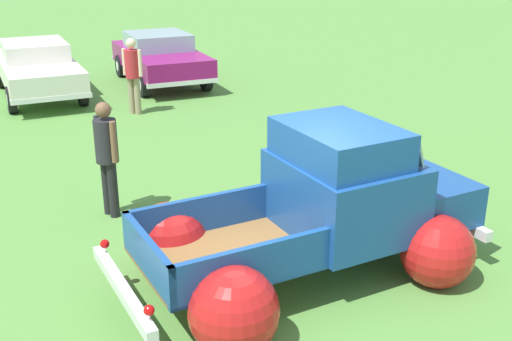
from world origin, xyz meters
TOP-DOWN VIEW (x-y plane):
  - ground_plane at (0.00, 0.00)m, footprint 80.00×80.00m
  - vintage_pickup_truck at (0.39, 0.00)m, footprint 4.64×2.81m
  - show_car_0 at (-1.15, 11.40)m, footprint 2.07×4.77m
  - show_car_1 at (2.26, 11.36)m, footprint 2.25×4.53m
  - spectator_0 at (0.56, 8.45)m, footprint 0.48×0.48m
  - spectator_2 at (-1.56, 2.95)m, footprint 0.42×0.53m

SIDE VIEW (x-z plane):
  - ground_plane at x=0.00m, z-range 0.00..0.00m
  - vintage_pickup_truck at x=0.39m, z-range -0.22..1.74m
  - show_car_1 at x=2.26m, z-range 0.07..1.50m
  - show_car_0 at x=-1.15m, z-range 0.07..1.50m
  - spectator_2 at x=-1.56m, z-range 0.13..1.92m
  - spectator_0 at x=0.56m, z-range 0.14..1.95m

